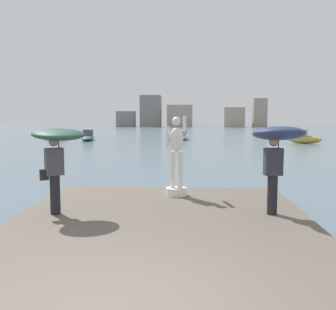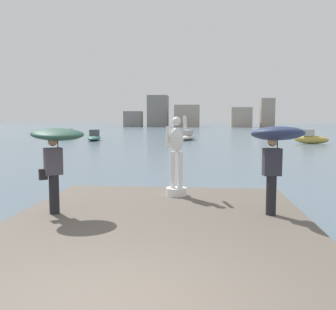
{
  "view_description": "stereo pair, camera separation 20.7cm",
  "coord_description": "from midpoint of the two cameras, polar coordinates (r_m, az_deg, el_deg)",
  "views": [
    {
      "loc": [
        0.71,
        -3.8,
        2.49
      ],
      "look_at": [
        0.0,
        6.07,
        1.55
      ],
      "focal_mm": 39.26,
      "sensor_mm": 36.0,
      "label": 1
    },
    {
      "loc": [
        0.92,
        -3.78,
        2.49
      ],
      "look_at": [
        0.0,
        6.07,
        1.55
      ],
      "focal_mm": 39.26,
      "sensor_mm": 36.0,
      "label": 2
    }
  ],
  "objects": [
    {
      "name": "ground_plane",
      "position": [
        43.87,
        4.25,
        2.17
      ],
      "size": [
        400.0,
        400.0,
        0.0
      ],
      "primitive_type": "plane",
      "color": "slate"
    },
    {
      "name": "pier",
      "position": [
        6.53,
        -2.26,
        -15.12
      ],
      "size": [
        6.43,
        10.55,
        0.4
      ],
      "primitive_type": "cube",
      "color": "#60564C",
      "rests_on": "ground"
    },
    {
      "name": "statue_white_figure",
      "position": [
        10.15,
        1.9,
        -1.15
      ],
      "size": [
        0.58,
        0.85,
        2.22
      ],
      "color": "white",
      "rests_on": "pier"
    },
    {
      "name": "onlooker_left",
      "position": [
        8.53,
        -16.27,
        1.64
      ],
      "size": [
        1.62,
        1.63,
        1.96
      ],
      "color": "black",
      "rests_on": "pier"
    },
    {
      "name": "onlooker_right",
      "position": [
        8.4,
        17.17,
        1.94
      ],
      "size": [
        1.26,
        1.28,
        2.0
      ],
      "color": "black",
      "rests_on": "pier"
    },
    {
      "name": "boat_near",
      "position": [
        46.22,
        3.23,
        2.92
      ],
      "size": [
        2.3,
        5.54,
        1.25
      ],
      "color": "silver",
      "rests_on": "ground"
    },
    {
      "name": "boat_mid",
      "position": [
        52.62,
        -15.62,
        3.08
      ],
      "size": [
        3.34,
        3.93,
        1.34
      ],
      "color": "#336B5B",
      "rests_on": "ground"
    },
    {
      "name": "boat_far",
      "position": [
        46.09,
        -11.26,
        2.78
      ],
      "size": [
        2.43,
        5.53,
        1.32
      ],
      "color": "#336B5B",
      "rests_on": "ground"
    },
    {
      "name": "boat_leftward",
      "position": [
        41.61,
        21.43,
        2.38
      ],
      "size": [
        3.5,
        2.68,
        1.52
      ],
      "color": "#B2993D",
      "rests_on": "ground"
    },
    {
      "name": "distant_skyline",
      "position": [
        133.21,
        3.55,
        6.28
      ],
      "size": [
        53.48,
        11.14,
        11.43
      ],
      "color": "gray",
      "rests_on": "ground"
    }
  ]
}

